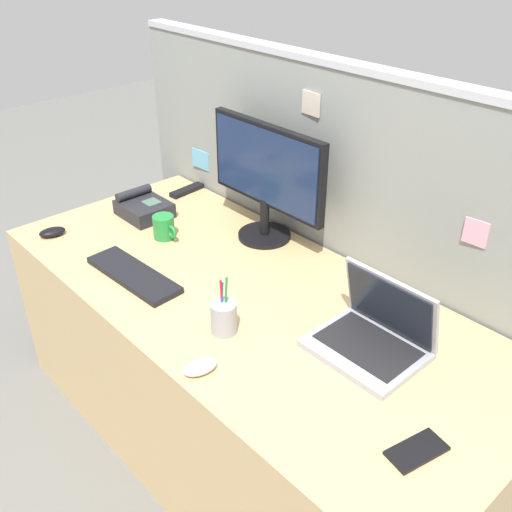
{
  "coord_description": "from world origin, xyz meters",
  "views": [
    {
      "loc": [
        1.21,
        -1.05,
        1.8
      ],
      "look_at": [
        0.0,
        0.05,
        0.82
      ],
      "focal_mm": 40.92,
      "sensor_mm": 36.0,
      "label": 1
    }
  ],
  "objects_px": {
    "desktop_monitor": "(267,174)",
    "computer_mouse_right_hand": "(52,232)",
    "laptop": "(375,332)",
    "tv_remote": "(187,190)",
    "computer_mouse_left_hand": "(200,367)",
    "desk_phone": "(143,207)",
    "coffee_mug": "(164,227)",
    "cell_phone_black_slab": "(417,451)",
    "pen_cup": "(224,317)",
    "keyboard_main": "(133,275)"
  },
  "relations": [
    {
      "from": "desktop_monitor",
      "to": "computer_mouse_right_hand",
      "type": "height_order",
      "value": "desktop_monitor"
    },
    {
      "from": "laptop",
      "to": "tv_remote",
      "type": "height_order",
      "value": "laptop"
    },
    {
      "from": "computer_mouse_right_hand",
      "to": "computer_mouse_left_hand",
      "type": "distance_m",
      "value": 1.0
    },
    {
      "from": "desk_phone",
      "to": "computer_mouse_left_hand",
      "type": "xyz_separation_m",
      "value": [
        0.91,
        -0.41,
        -0.02
      ]
    },
    {
      "from": "laptop",
      "to": "tv_remote",
      "type": "xyz_separation_m",
      "value": [
        -1.23,
        0.24,
        -0.04
      ]
    },
    {
      "from": "desk_phone",
      "to": "laptop",
      "type": "bearing_deg",
      "value": 1.33
    },
    {
      "from": "computer_mouse_right_hand",
      "to": "coffee_mug",
      "type": "distance_m",
      "value": 0.44
    },
    {
      "from": "cell_phone_black_slab",
      "to": "desktop_monitor",
      "type": "bearing_deg",
      "value": 167.74
    },
    {
      "from": "desktop_monitor",
      "to": "cell_phone_black_slab",
      "type": "relative_size",
      "value": 3.77
    },
    {
      "from": "computer_mouse_left_hand",
      "to": "tv_remote",
      "type": "distance_m",
      "value": 1.19
    },
    {
      "from": "desktop_monitor",
      "to": "tv_remote",
      "type": "xyz_separation_m",
      "value": [
        -0.54,
        0.02,
        -0.25
      ]
    },
    {
      "from": "coffee_mug",
      "to": "cell_phone_black_slab",
      "type": "bearing_deg",
      "value": -7.13
    },
    {
      "from": "desk_phone",
      "to": "coffee_mug",
      "type": "bearing_deg",
      "value": -12.14
    },
    {
      "from": "pen_cup",
      "to": "desk_phone",
      "type": "bearing_deg",
      "value": 163.2
    },
    {
      "from": "keyboard_main",
      "to": "pen_cup",
      "type": "relative_size",
      "value": 2.15
    },
    {
      "from": "laptop",
      "to": "computer_mouse_right_hand",
      "type": "bearing_deg",
      "value": -162.81
    },
    {
      "from": "desktop_monitor",
      "to": "keyboard_main",
      "type": "xyz_separation_m",
      "value": [
        -0.09,
        -0.54,
        -0.25
      ]
    },
    {
      "from": "laptop",
      "to": "computer_mouse_right_hand",
      "type": "xyz_separation_m",
      "value": [
        -1.26,
        -0.39,
        -0.04
      ]
    },
    {
      "from": "desk_phone",
      "to": "computer_mouse_left_hand",
      "type": "relative_size",
      "value": 2.06
    },
    {
      "from": "keyboard_main",
      "to": "tv_remote",
      "type": "relative_size",
      "value": 2.34
    },
    {
      "from": "pen_cup",
      "to": "cell_phone_black_slab",
      "type": "relative_size",
      "value": 1.27
    },
    {
      "from": "laptop",
      "to": "computer_mouse_left_hand",
      "type": "distance_m",
      "value": 0.51
    },
    {
      "from": "laptop",
      "to": "desk_phone",
      "type": "height_order",
      "value": "laptop"
    },
    {
      "from": "desk_phone",
      "to": "keyboard_main",
      "type": "height_order",
      "value": "desk_phone"
    },
    {
      "from": "desktop_monitor",
      "to": "tv_remote",
      "type": "relative_size",
      "value": 3.23
    },
    {
      "from": "laptop",
      "to": "cell_phone_black_slab",
      "type": "height_order",
      "value": "laptop"
    },
    {
      "from": "tv_remote",
      "to": "coffee_mug",
      "type": "height_order",
      "value": "coffee_mug"
    },
    {
      "from": "desk_phone",
      "to": "computer_mouse_right_hand",
      "type": "xyz_separation_m",
      "value": [
        -0.09,
        -0.36,
        -0.02
      ]
    },
    {
      "from": "laptop",
      "to": "pen_cup",
      "type": "relative_size",
      "value": 1.67
    },
    {
      "from": "computer_mouse_right_hand",
      "to": "desk_phone",
      "type": "bearing_deg",
      "value": 90.24
    },
    {
      "from": "cell_phone_black_slab",
      "to": "tv_remote",
      "type": "height_order",
      "value": "tv_remote"
    },
    {
      "from": "desk_phone",
      "to": "pen_cup",
      "type": "relative_size",
      "value": 1.11
    },
    {
      "from": "desktop_monitor",
      "to": "coffee_mug",
      "type": "height_order",
      "value": "desktop_monitor"
    },
    {
      "from": "keyboard_main",
      "to": "pen_cup",
      "type": "distance_m",
      "value": 0.44
    },
    {
      "from": "coffee_mug",
      "to": "laptop",
      "type": "bearing_deg",
      "value": 4.48
    },
    {
      "from": "computer_mouse_left_hand",
      "to": "cell_phone_black_slab",
      "type": "distance_m",
      "value": 0.6
    },
    {
      "from": "pen_cup",
      "to": "cell_phone_black_slab",
      "type": "height_order",
      "value": "pen_cup"
    },
    {
      "from": "cell_phone_black_slab",
      "to": "coffee_mug",
      "type": "bearing_deg",
      "value": -175.03
    },
    {
      "from": "cell_phone_black_slab",
      "to": "pen_cup",
      "type": "bearing_deg",
      "value": -164.07
    },
    {
      "from": "keyboard_main",
      "to": "computer_mouse_left_hand",
      "type": "height_order",
      "value": "computer_mouse_left_hand"
    },
    {
      "from": "desktop_monitor",
      "to": "pen_cup",
      "type": "bearing_deg",
      "value": -55.05
    },
    {
      "from": "cell_phone_black_slab",
      "to": "laptop",
      "type": "bearing_deg",
      "value": 155.15
    },
    {
      "from": "computer_mouse_left_hand",
      "to": "pen_cup",
      "type": "distance_m",
      "value": 0.19
    },
    {
      "from": "computer_mouse_right_hand",
      "to": "cell_phone_black_slab",
      "type": "distance_m",
      "value": 1.57
    },
    {
      "from": "pen_cup",
      "to": "desktop_monitor",
      "type": "bearing_deg",
      "value": 124.95
    },
    {
      "from": "keyboard_main",
      "to": "coffee_mug",
      "type": "height_order",
      "value": "coffee_mug"
    },
    {
      "from": "keyboard_main",
      "to": "desk_phone",
      "type": "bearing_deg",
      "value": 139.65
    },
    {
      "from": "pen_cup",
      "to": "tv_remote",
      "type": "distance_m",
      "value": 1.02
    },
    {
      "from": "desk_phone",
      "to": "tv_remote",
      "type": "xyz_separation_m",
      "value": [
        -0.06,
        0.27,
        -0.02
      ]
    },
    {
      "from": "keyboard_main",
      "to": "coffee_mug",
      "type": "bearing_deg",
      "value": 120.62
    }
  ]
}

